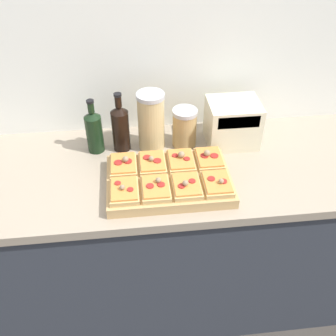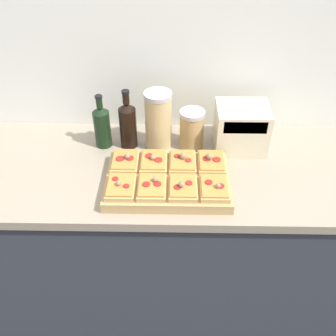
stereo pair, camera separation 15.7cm
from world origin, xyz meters
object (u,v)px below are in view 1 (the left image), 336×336
Objects in this scene: toaster_oven at (232,123)px; olive_oil_bottle at (94,131)px; cutting_board at (169,181)px; wine_bottle at (120,127)px; grain_jar_tall at (151,121)px; grain_jar_short at (184,127)px.

olive_oil_bottle is at bearing 179.92° from toaster_oven.
cutting_board is 1.95× the size of olive_oil_bottle.
wine_bottle is at bearing -0.00° from olive_oil_bottle.
grain_jar_tall reaches higher than toaster_oven.
grain_jar_tall is at bearing 99.94° from cutting_board.
grain_jar_tall is 0.15m from grain_jar_short.
wine_bottle is 1.10× the size of toaster_oven.
wine_bottle reaches higher than grain_jar_short.
grain_jar_tall reaches higher than olive_oil_bottle.
grain_jar_tall is (0.25, 0.00, 0.03)m from olive_oil_bottle.
olive_oil_bottle is 0.91× the size of wine_bottle.
grain_jar_tall is at bearing 0.00° from wine_bottle.
grain_jar_short is (0.28, 0.00, -0.02)m from wine_bottle.
toaster_oven is at bearing -0.10° from wine_bottle.
olive_oil_bottle is at bearing 180.00° from wine_bottle.
wine_bottle is (-0.18, 0.27, 0.09)m from cutting_board.
toaster_oven is at bearing -0.22° from grain_jar_short.
cutting_board is at bearing -42.61° from olive_oil_bottle.
wine_bottle is at bearing 179.90° from toaster_oven.
cutting_board is 1.84× the size of grain_jar_tall.
olive_oil_bottle is 0.25m from grain_jar_tall.
toaster_oven reaches higher than grain_jar_short.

